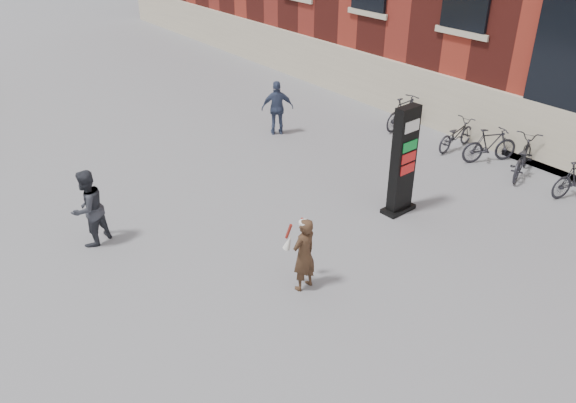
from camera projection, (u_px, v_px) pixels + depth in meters
ground at (284, 310)px, 10.32m from camera, size 100.00×100.00×0.00m
info_pylon at (403, 161)px, 12.96m from camera, size 0.87×0.47×2.63m
woman at (304, 253)px, 10.55m from camera, size 0.63×0.58×1.52m
pedestrian_a at (88, 208)px, 11.92m from camera, size 1.04×0.95×1.72m
pedestrian_c at (277, 108)px, 17.62m from camera, size 1.08×0.86×1.72m
bike_4 at (522, 157)px, 15.15m from camera, size 2.08×1.40×1.03m
bike_5 at (490, 145)px, 15.89m from camera, size 1.72×1.11×1.00m
bike_6 at (456, 135)px, 16.75m from camera, size 1.75×0.76×0.89m
bike_7 at (404, 113)px, 18.19m from camera, size 1.84×0.72×1.08m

